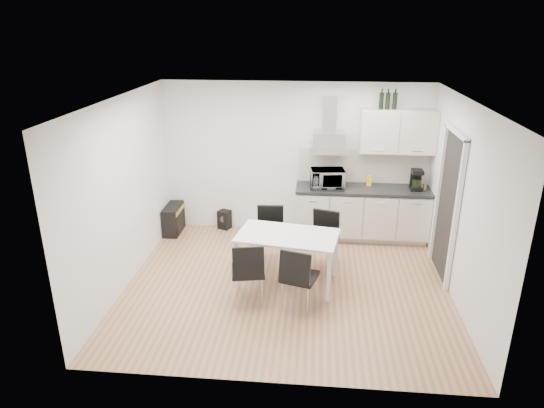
# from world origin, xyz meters

# --- Properties ---
(ground) EXTENTS (4.50, 4.50, 0.00)m
(ground) POSITION_xyz_m (0.00, 0.00, 0.00)
(ground) COLOR tan
(ground) RESTS_ON ground
(wall_back) EXTENTS (4.50, 0.10, 2.60)m
(wall_back) POSITION_xyz_m (0.00, 2.00, 1.30)
(wall_back) COLOR white
(wall_back) RESTS_ON ground
(wall_front) EXTENTS (4.50, 0.10, 2.60)m
(wall_front) POSITION_xyz_m (0.00, -2.00, 1.30)
(wall_front) COLOR white
(wall_front) RESTS_ON ground
(wall_left) EXTENTS (0.10, 4.00, 2.60)m
(wall_left) POSITION_xyz_m (-2.25, 0.00, 1.30)
(wall_left) COLOR white
(wall_left) RESTS_ON ground
(wall_right) EXTENTS (0.10, 4.00, 2.60)m
(wall_right) POSITION_xyz_m (2.25, 0.00, 1.30)
(wall_right) COLOR white
(wall_right) RESTS_ON ground
(ceiling) EXTENTS (4.50, 4.50, 0.00)m
(ceiling) POSITION_xyz_m (0.00, 0.00, 2.60)
(ceiling) COLOR white
(ceiling) RESTS_ON wall_back
(doorway) EXTENTS (0.08, 1.04, 2.10)m
(doorway) POSITION_xyz_m (2.21, 0.55, 1.05)
(doorway) COLOR white
(doorway) RESTS_ON ground
(kitchenette) EXTENTS (2.22, 0.64, 2.52)m
(kitchenette) POSITION_xyz_m (1.19, 1.73, 0.83)
(kitchenette) COLOR beige
(kitchenette) RESTS_ON ground
(dining_table) EXTENTS (1.48, 0.99, 0.75)m
(dining_table) POSITION_xyz_m (0.00, 0.07, 0.67)
(dining_table) COLOR white
(dining_table) RESTS_ON ground
(chair_far_left) EXTENTS (0.47, 0.52, 0.88)m
(chair_far_left) POSITION_xyz_m (-0.30, 0.66, 0.44)
(chair_far_left) COLOR black
(chair_far_left) RESTS_ON ground
(chair_far_right) EXTENTS (0.56, 0.60, 0.88)m
(chair_far_right) POSITION_xyz_m (0.49, 0.54, 0.44)
(chair_far_right) COLOR black
(chair_far_right) RESTS_ON ground
(chair_near_left) EXTENTS (0.52, 0.57, 0.88)m
(chair_near_left) POSITION_xyz_m (-0.48, -0.47, 0.44)
(chair_near_left) COLOR black
(chair_near_left) RESTS_ON ground
(chair_near_right) EXTENTS (0.57, 0.61, 0.88)m
(chair_near_right) POSITION_xyz_m (0.20, -0.55, 0.44)
(chair_near_right) COLOR black
(chair_near_right) RESTS_ON ground
(guitar_amp) EXTENTS (0.26, 0.60, 0.50)m
(guitar_amp) POSITION_xyz_m (-2.11, 1.65, 0.25)
(guitar_amp) COLOR black
(guitar_amp) RESTS_ON ground
(floor_speaker) EXTENTS (0.26, 0.24, 0.34)m
(floor_speaker) POSITION_xyz_m (-1.25, 1.90, 0.17)
(floor_speaker) COLOR black
(floor_speaker) RESTS_ON ground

